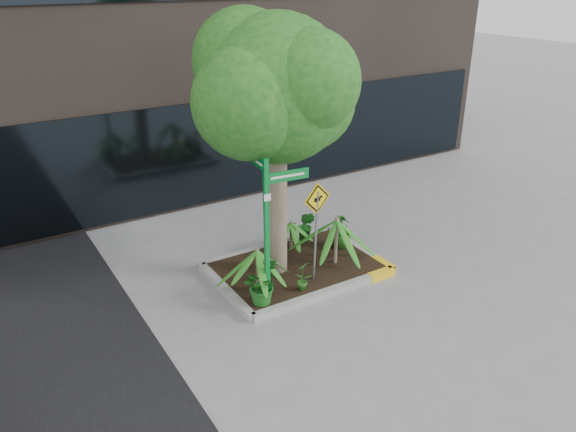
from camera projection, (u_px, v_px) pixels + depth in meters
ground at (296, 281)px, 11.08m from camera, size 80.00×80.00×0.00m
planter at (298, 267)px, 11.36m from camera, size 3.35×2.36×0.15m
tree at (276, 89)px, 9.77m from camera, size 3.40×3.01×5.10m
palm_front at (337, 220)px, 11.07m from camera, size 1.14×1.14×1.26m
palm_left at (257, 250)px, 10.15m from camera, size 1.00×1.00×1.11m
palm_back at (291, 223)px, 11.80m from camera, size 0.71×0.71×0.79m
shrub_a at (261, 285)px, 9.95m from camera, size 0.92×0.92×0.73m
shrub_b at (342, 230)px, 11.95m from camera, size 0.53×0.53×0.77m
shrub_c at (302, 275)px, 10.37m from camera, size 0.39×0.39×0.61m
shrub_d at (306, 226)px, 12.25m from camera, size 0.54×0.54×0.71m
street_sign_post at (268, 218)px, 9.51m from camera, size 0.84×0.88×2.86m
cattle_sign at (317, 216)px, 10.26m from camera, size 0.61×0.13×2.01m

